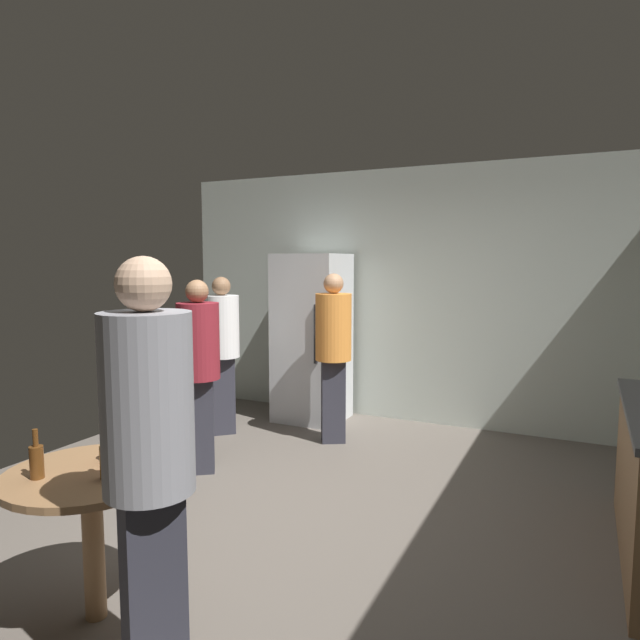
% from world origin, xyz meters
% --- Properties ---
extents(ground_plane, '(5.20, 5.20, 0.10)m').
position_xyz_m(ground_plane, '(0.00, 0.00, -0.05)').
color(ground_plane, '#5B544C').
extents(wall_back, '(5.32, 0.06, 2.70)m').
position_xyz_m(wall_back, '(0.00, 2.63, 1.35)').
color(wall_back, beige).
rests_on(wall_back, ground_plane).
extents(refrigerator, '(0.70, 0.68, 1.80)m').
position_xyz_m(refrigerator, '(-0.92, 2.20, 0.90)').
color(refrigerator, silver).
rests_on(refrigerator, ground_plane).
extents(foreground_table, '(0.80, 0.80, 0.73)m').
position_xyz_m(foreground_table, '(-0.35, -1.32, 0.63)').
color(foreground_table, olive).
rests_on(foreground_table, ground_plane).
extents(beer_bottle_amber, '(0.06, 0.06, 0.23)m').
position_xyz_m(beer_bottle_amber, '(-0.20, -1.35, 0.82)').
color(beer_bottle_amber, '#8C5919').
rests_on(beer_bottle_amber, foreground_table).
extents(beer_bottle_brown, '(0.06, 0.06, 0.23)m').
position_xyz_m(beer_bottle_brown, '(-0.49, -1.49, 0.82)').
color(beer_bottle_brown, '#593314').
rests_on(beer_bottle_brown, foreground_table).
extents(plastic_cup_red, '(0.08, 0.08, 0.11)m').
position_xyz_m(plastic_cup_red, '(-0.36, -1.17, 0.79)').
color(plastic_cup_red, red).
rests_on(plastic_cup_red, foreground_table).
extents(person_in_maroon_shirt, '(0.47, 0.47, 1.58)m').
position_xyz_m(person_in_maroon_shirt, '(-1.06, 0.43, 0.92)').
color(person_in_maroon_shirt, '#2D2D38').
rests_on(person_in_maroon_shirt, ground_plane).
extents(person_in_gray_shirt, '(0.47, 0.47, 1.74)m').
position_xyz_m(person_in_gray_shirt, '(0.28, -1.59, 1.02)').
color(person_in_gray_shirt, '#2D2D38').
rests_on(person_in_gray_shirt, ground_plane).
extents(person_in_orange_shirt, '(0.46, 0.46, 1.61)m').
position_xyz_m(person_in_orange_shirt, '(-0.40, 1.60, 0.94)').
color(person_in_orange_shirt, '#2D2D38').
rests_on(person_in_orange_shirt, ground_plane).
extents(person_in_white_shirt, '(0.48, 0.48, 1.57)m').
position_xyz_m(person_in_white_shirt, '(-1.50, 1.37, 0.91)').
color(person_in_white_shirt, '#2D2D38').
rests_on(person_in_white_shirt, ground_plane).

